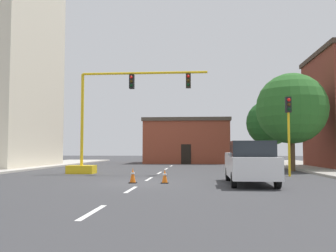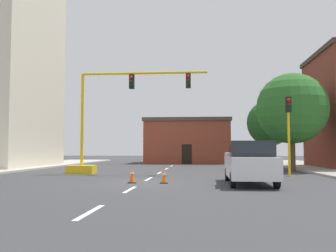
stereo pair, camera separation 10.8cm
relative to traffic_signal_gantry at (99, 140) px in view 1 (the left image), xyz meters
The scene contains 15 objects.
ground_plane 8.13m from the traffic_signal_gantry, 59.83° to the right, with size 160.00×160.00×0.00m, color #38383A.
lane_stripe_seg_1 15.91m from the traffic_signal_gantry, 75.57° to the right, with size 0.16×2.40×0.01m, color silver.
lane_stripe_seg_2 10.75m from the traffic_signal_gantry, 68.07° to the right, with size 0.16×2.40×0.01m, color silver.
lane_stripe_seg_3 6.21m from the traffic_signal_gantry, 47.29° to the right, with size 0.16×2.40×0.01m, color silver.
lane_stripe_seg_4 4.70m from the traffic_signal_gantry, 17.60° to the left, with size 0.16×2.40×0.01m, color silver.
lane_stripe_seg_5 8.13m from the traffic_signal_gantry, 59.80° to the left, with size 0.16×2.40×0.01m, color silver.
lane_stripe_seg_6 13.06m from the traffic_signal_gantry, 72.22° to the left, with size 0.16×2.40×0.01m, color silver.
building_brick_center 21.57m from the traffic_signal_gantry, 75.96° to the left, with size 10.07×7.95×5.25m.
traffic_signal_gantry is the anchor object (origin of this frame).
traffic_light_pole_right 12.25m from the traffic_signal_gantry, ahead, with size 0.32×0.47×4.80m.
tree_right_far 20.62m from the traffic_signal_gantry, 47.01° to the left, with size 4.78×4.78×6.78m.
tree_right_mid 14.42m from the traffic_signal_gantry, 16.40° to the left, with size 5.31×5.31×7.36m.
pickup_truck_white 11.49m from the traffic_signal_gantry, 37.75° to the right, with size 2.06×5.42×1.99m.
traffic_cone_roadside_a 8.70m from the traffic_signal_gantry, 53.65° to the right, with size 0.36×0.36×0.67m.
traffic_cone_roadside_b 7.91m from the traffic_signal_gantry, 63.00° to the right, with size 0.36×0.36×0.74m.
Camera 1 is at (2.74, -18.09, 1.61)m, focal length 40.32 mm.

